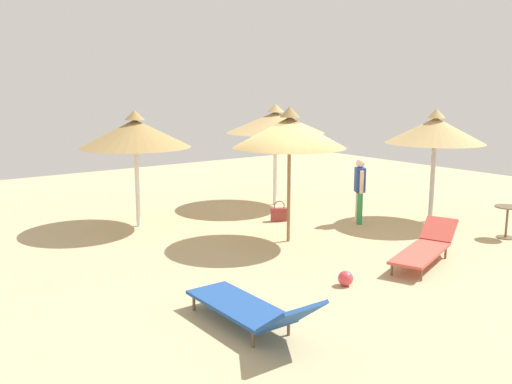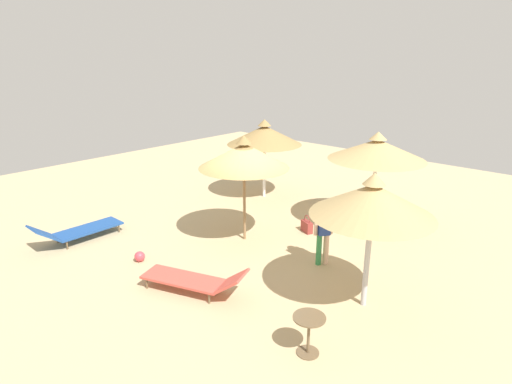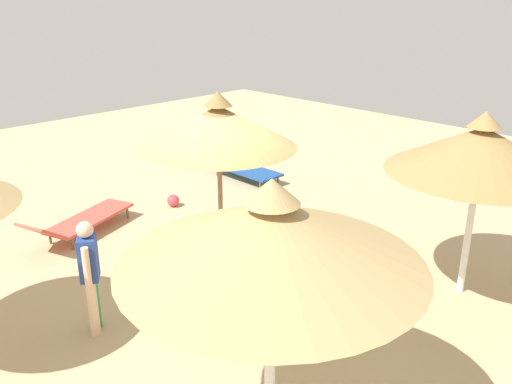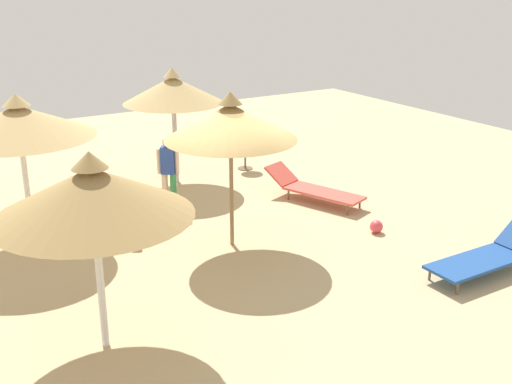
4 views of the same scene
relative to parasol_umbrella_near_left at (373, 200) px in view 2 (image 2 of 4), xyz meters
The scene contains 11 objects.
ground 4.47m from the parasol_umbrella_near_left, 101.04° to the right, with size 24.00×24.00×0.10m, color tan.
parasol_umbrella_near_left is the anchor object (origin of this frame).
parasol_umbrella_center 3.99m from the parasol_umbrella_near_left, 100.05° to the right, with size 2.34×2.34×2.84m.
parasol_umbrella_back 7.04m from the parasol_umbrella_near_left, 122.58° to the right, with size 2.54×2.54×2.71m.
parasol_umbrella_front 4.21m from the parasol_umbrella_near_left, 154.27° to the right, with size 2.67×2.67×2.77m.
lounge_chair_edge 3.94m from the parasol_umbrella_near_left, 55.39° to the right, with size 1.36×2.38×0.65m.
lounge_chair_near_right 7.78m from the parasol_umbrella_near_left, 71.50° to the right, with size 2.31×0.70×0.71m.
person_standing_far_right 2.24m from the parasol_umbrella_near_left, 119.36° to the right, with size 0.40×0.34×1.56m.
handbag 4.21m from the parasol_umbrella_near_left, 126.73° to the right, with size 0.32×0.43×0.51m.
side_table_round 2.59m from the parasol_umbrella_near_left, ahead, with size 0.55×0.55×0.70m.
beach_ball 5.68m from the parasol_umbrella_near_left, 68.41° to the right, with size 0.25×0.25×0.25m, color #D83F4C.
Camera 2 is at (7.59, 7.08, 4.74)m, focal length 29.49 mm.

